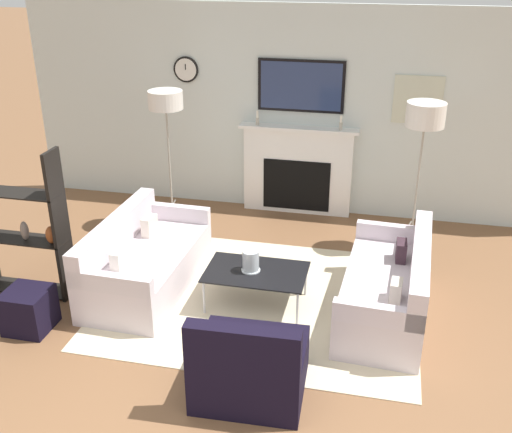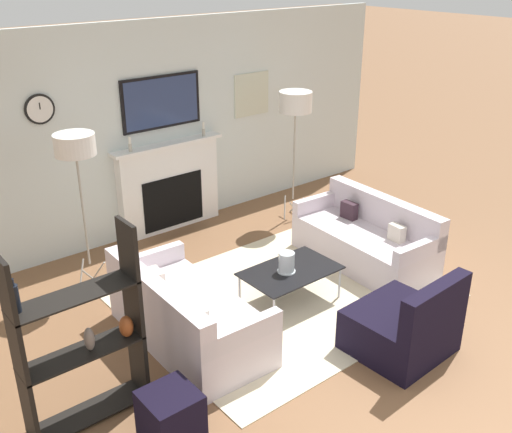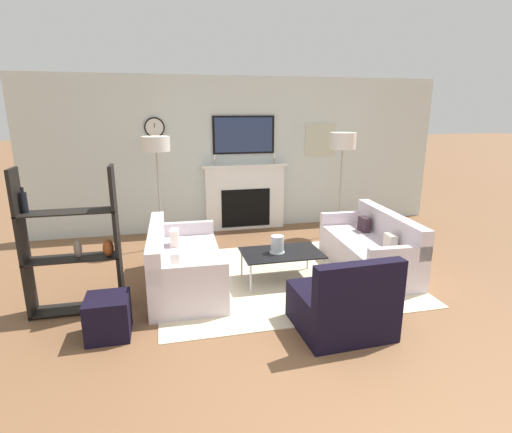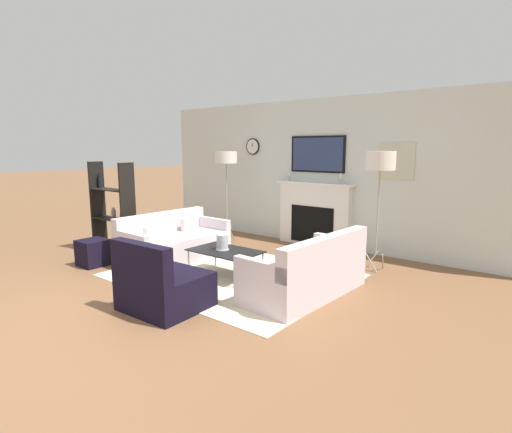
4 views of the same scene
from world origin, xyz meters
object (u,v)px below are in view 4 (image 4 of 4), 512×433
Objects in this scene: armchair at (162,287)px; floor_lamp_right at (380,162)px; couch_right at (308,273)px; shelf_unit at (113,211)px; floor_lamp_left at (226,159)px; hurricane_candle at (222,243)px; coffee_table at (225,252)px; ottoman at (93,253)px; couch_left at (173,244)px.

floor_lamp_right is at bearing 66.14° from armchair.
armchair reaches higher than couch_right.
couch_right is at bearing 5.41° from shelf_unit.
floor_lamp_left is (-1.72, 2.95, 1.34)m from armchair.
hurricane_candle is at bearing -134.13° from floor_lamp_right.
floor_lamp_right is (1.54, 1.65, 1.25)m from coffee_table.
couch_right is 1.30m from coffee_table.
couch_left is at bearing 51.60° from ottoman.
shelf_unit reaches higher than coffee_table.
couch_left reaches higher than ottoman.
shelf_unit is at bearing -115.09° from floor_lamp_left.
ottoman is at bearing -155.92° from hurricane_candle.
couch_left is 1.28m from shelf_unit.
ottoman is (-0.52, -2.52, -1.41)m from floor_lamp_left.
floor_lamp_left is (-2.78, 1.56, 1.33)m from couch_right.
coffee_table is 2.47× the size of ottoman.
couch_left reaches higher than coffee_table.
floor_lamp_left is 0.99× the size of floor_lamp_right.
floor_lamp_left is 2.93m from ottoman.
armchair is at bearing -10.96° from ottoman.
floor_lamp_right is (3.02, 0.00, 0.00)m from floor_lamp_left.
floor_lamp_left reaches higher than couch_right.
armchair is 0.89× the size of coffee_table.
floor_lamp_right is (0.24, 1.56, 1.33)m from couch_right.
shelf_unit is at bearing -154.07° from floor_lamp_right.
shelf_unit is 3.89× the size of ottoman.
armchair is 3.67m from floor_lamp_left.
couch_right reaches higher than coffee_table.
armchair is (-1.06, -1.39, -0.02)m from couch_right.
floor_lamp_right is at bearing 46.94° from coffee_table.
hurricane_candle is 0.12× the size of floor_lamp_right.
hurricane_candle is 0.12× the size of floor_lamp_left.
armchair is at bearing -127.26° from couch_right.
armchair is 4.10× the size of hurricane_candle.
armchair is at bearing -59.77° from floor_lamp_left.
coffee_table is 0.57× the size of floor_lamp_left.
couch_left is 1.95× the size of armchair.
floor_lamp_left reaches higher than couch_left.
ottoman is (-3.54, -2.52, -1.41)m from floor_lamp_right.
armchair is 2.21× the size of ottoman.
couch_right is at bearing 4.17° from coffee_table.
armchair is 1.35m from hurricane_candle.
ottoman is (-3.30, -0.96, -0.08)m from couch_right.
armchair is at bearing -21.84° from shelf_unit.
couch_left reaches higher than hurricane_candle.
couch_right is 1.98× the size of armchair.
shelf_unit is (-2.61, 1.05, 0.48)m from armchair.
ottoman is at bearing -163.76° from couch_right.
hurricane_candle is at bearing 176.28° from coffee_table.
floor_lamp_left reaches higher than ottoman.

